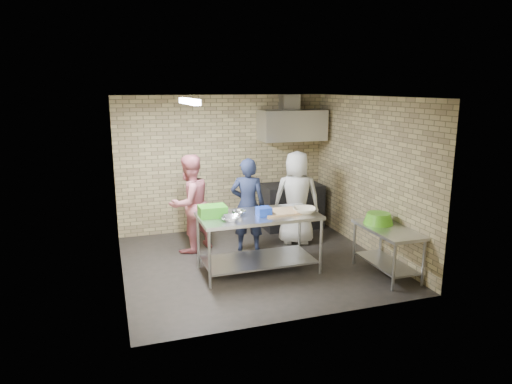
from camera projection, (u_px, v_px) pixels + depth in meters
floor at (254, 262)px, 7.60m from camera, size 4.20×4.20×0.00m
ceiling at (254, 97)px, 7.00m from camera, size 4.20×4.20×0.00m
back_wall at (223, 163)px, 9.15m from camera, size 4.20×0.06×2.70m
front_wall at (306, 216)px, 5.45m from camera, size 4.20×0.06×2.70m
left_wall at (117, 192)px, 6.66m from camera, size 0.06×4.00×2.70m
right_wall at (369, 175)px, 7.94m from camera, size 0.06×4.00×2.70m
prep_table at (259, 243)px, 7.16m from camera, size 1.85×0.93×0.93m
side_counter at (387, 251)px, 7.05m from camera, size 0.60×1.20×0.75m
stove at (292, 206)px, 9.44m from camera, size 1.20×0.70×0.90m
range_hood at (292, 125)px, 9.12m from camera, size 1.30×0.60×0.60m
hood_duct at (290, 102)px, 9.15m from camera, size 0.35×0.30×0.30m
wall_shelf at (302, 133)px, 9.42m from camera, size 0.80×0.20×0.04m
fluorescent_fixture at (189, 101)px, 6.71m from camera, size 0.10×1.25×0.08m
green_crate at (212, 211)px, 6.94m from camera, size 0.41×0.31×0.16m
blue_tub at (264, 212)px, 6.97m from camera, size 0.21×0.21×0.13m
cutting_board at (280, 212)px, 7.14m from camera, size 0.57×0.43×0.03m
mixing_bowl_a at (231, 218)px, 6.72m from camera, size 0.36×0.36×0.07m
mixing_bowl_b at (239, 213)px, 7.01m from camera, size 0.28×0.28×0.07m
ceramic_bowl at (304, 210)px, 7.12m from camera, size 0.44×0.44×0.09m
green_basin at (378, 218)px, 7.17m from camera, size 0.46×0.46×0.17m
bottle_red at (291, 128)px, 9.32m from camera, size 0.07×0.07×0.18m
bottle_green at (309, 128)px, 9.45m from camera, size 0.06×0.06×0.15m
man_navy at (248, 205)px, 8.00m from camera, size 0.71×0.59×1.66m
woman_pink at (190, 204)px, 7.97m from camera, size 1.05×0.98×1.72m
woman_white at (297, 198)px, 8.38m from camera, size 0.97×0.79×1.73m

